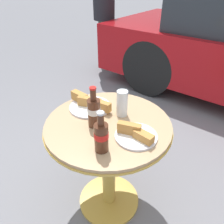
{
  "coord_description": "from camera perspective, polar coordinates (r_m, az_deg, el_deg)",
  "views": [
    {
      "loc": [
        0.62,
        -0.76,
        1.42
      ],
      "look_at": [
        0.0,
        0.04,
        0.75
      ],
      "focal_mm": 35.0,
      "sensor_mm": 36.0,
      "label": 1
    }
  ],
  "objects": [
    {
      "name": "bistro_table",
      "position": [
        1.34,
        -0.94,
        -9.32
      ],
      "size": [
        0.72,
        0.72,
        0.7
      ],
      "color": "gold",
      "rests_on": "ground_plane"
    },
    {
      "name": "ground_plane",
      "position": [
        1.73,
        -0.78,
        -21.98
      ],
      "size": [
        30.0,
        30.0,
        0.0
      ],
      "primitive_type": "plane",
      "color": "slate"
    },
    {
      "name": "cola_bottle_right",
      "position": [
        0.99,
        -2.82,
        -6.28
      ],
      "size": [
        0.07,
        0.07,
        0.21
      ],
      "color": "#4C2819",
      "rests_on": "bistro_table"
    },
    {
      "name": "lunch_plate_far",
      "position": [
        1.11,
        6.22,
        -5.81
      ],
      "size": [
        0.22,
        0.22,
        0.07
      ],
      "color": "white",
      "rests_on": "bistro_table"
    },
    {
      "name": "pedestrian",
      "position": [
        3.65,
        -2.1,
        25.07
      ],
      "size": [
        0.32,
        0.32,
        1.59
      ],
      "color": "brown",
      "rests_on": "ground_plane"
    },
    {
      "name": "cola_bottle_left",
      "position": [
        1.14,
        -4.72,
        0.18
      ],
      "size": [
        0.07,
        0.07,
        0.23
      ],
      "color": "#4C2819",
      "rests_on": "bistro_table"
    },
    {
      "name": "drinking_glass",
      "position": [
        1.24,
        2.65,
        2.02
      ],
      "size": [
        0.06,
        0.06,
        0.15
      ],
      "color": "black",
      "rests_on": "bistro_table"
    },
    {
      "name": "lunch_plate_near",
      "position": [
        1.34,
        -5.83,
        2.1
      ],
      "size": [
        0.29,
        0.25,
        0.07
      ],
      "color": "white",
      "rests_on": "bistro_table"
    }
  ]
}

